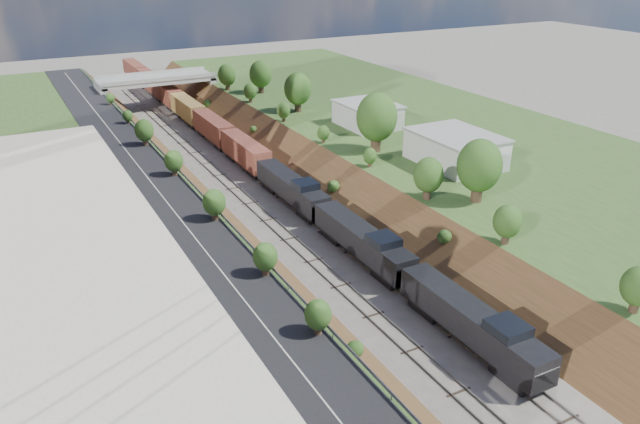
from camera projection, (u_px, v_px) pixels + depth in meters
platform_left at (6, 241)px, 69.55m from camera, size 44.00×180.00×5.00m
platform_right at (468, 155)px, 97.84m from camera, size 44.00×180.00×5.00m
embankment_left at (198, 223)px, 79.98m from camera, size 10.00×180.00×10.00m
embankment_right at (346, 194)px, 89.41m from camera, size 10.00×180.00×10.00m
rail_left_track at (259, 211)px, 83.55m from camera, size 1.58×180.00×0.18m
rail_right_track at (294, 204)px, 85.77m from camera, size 1.58×180.00×0.18m
road at (159, 193)px, 76.04m from camera, size 8.00×180.00×0.10m
guardrail at (192, 184)px, 77.44m from camera, size 0.10×171.00×0.70m
commercial_building at (73, 267)px, 51.47m from camera, size 14.30×62.30×7.00m
overpass at (157, 86)px, 133.01m from camera, size 24.50×8.30×7.40m
white_building_near at (455, 150)px, 85.49m from camera, size 9.00×12.00×4.00m
white_building_far at (367, 115)px, 103.20m from camera, size 8.00×10.00×3.60m
tree_right_large at (479, 166)px, 72.03m from camera, size 5.25×5.25×7.61m
tree_left_crest at (353, 342)px, 44.40m from camera, size 2.45×2.45×3.55m
freight_train at (215, 129)px, 110.99m from camera, size 2.93×149.47×4.55m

